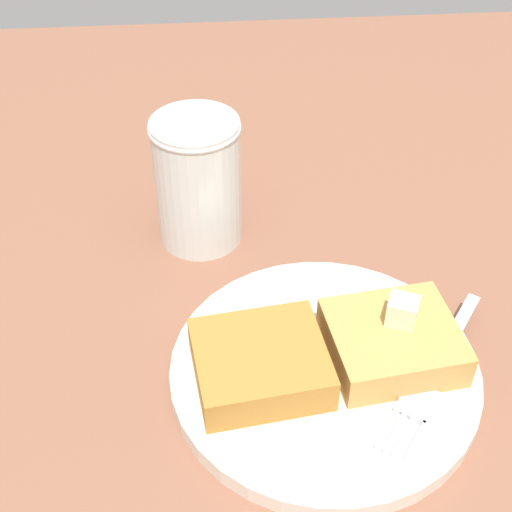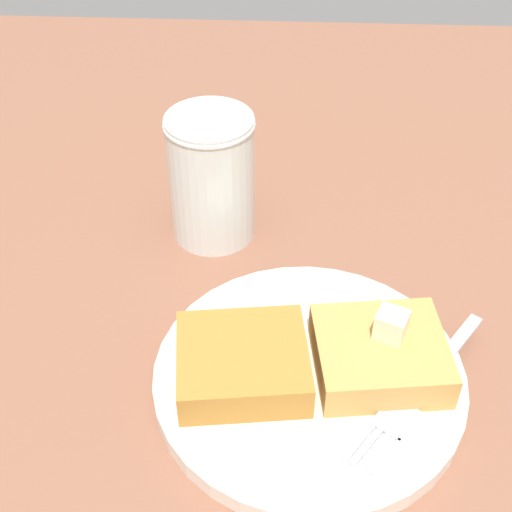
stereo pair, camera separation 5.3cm
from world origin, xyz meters
TOP-DOWN VIEW (x-y plane):
  - table_surface at (0.00, 0.00)cm, footprint 112.49×112.49cm
  - plate at (4.69, 4.48)cm, footprint 21.35×21.35cm
  - toast_slice_left at (0.17, 3.90)cm, footprint 9.53×8.70cm
  - toast_slice_middle at (9.20, 5.06)cm, footprint 9.53×8.70cm
  - butter_pat_primary at (-0.53, 3.26)cm, footprint 2.52×2.42cm
  - fork at (-2.21, 6.26)cm, footprint 10.63×13.74cm
  - syrup_jar at (12.82, -12.03)cm, footprint 7.27×7.27cm

SIDE VIEW (x-z plane):
  - table_surface at x=0.00cm, z-range 0.00..2.65cm
  - plate at x=4.69cm, z-range 2.76..4.17cm
  - fork at x=-2.21cm, z-range 4.06..4.42cm
  - toast_slice_left at x=0.17cm, z-range 4.06..6.76cm
  - toast_slice_middle at x=9.20cm, z-range 4.06..6.76cm
  - butter_pat_primary at x=-0.53cm, z-range 6.76..8.73cm
  - syrup_jar at x=12.82cm, z-range 2.16..13.34cm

